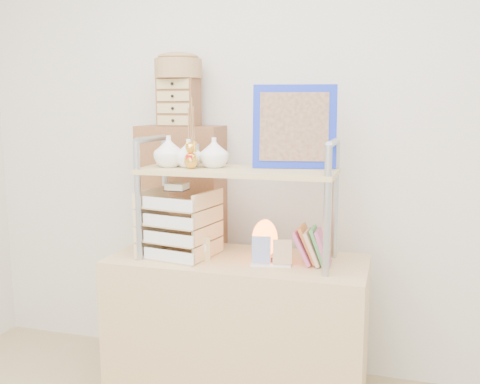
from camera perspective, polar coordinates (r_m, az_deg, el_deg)
The scene contains 10 objects.
room_shell at distance 1.68m, azimuth -8.51°, elevation 17.23°, with size 3.42×3.41×2.61m.
desk at distance 2.65m, azimuth -0.26°, elevation -14.87°, with size 1.20×0.50×0.75m, color tan.
cabinet at distance 3.02m, azimuth -6.11°, elevation -5.88°, with size 0.45×0.24×1.35m, color brown.
hutch at distance 2.46m, azimuth -0.82°, elevation 2.82°, with size 0.90×0.34×0.80m.
letter_tray at distance 2.54m, azimuth -6.61°, elevation -3.77°, with size 0.33×0.32×0.35m.
salt_lamp at distance 2.47m, azimuth 2.66°, elevation -5.08°, with size 0.13×0.12×0.19m.
desk_clock at distance 2.49m, azimuth -4.10°, elevation -5.99°, with size 0.08×0.05×0.11m.
postcard_stand at distance 2.41m, azimuth 3.32°, elevation -6.99°, with size 0.19×0.08×0.13m.
drawer_chest at distance 2.90m, azimuth -6.55°, elevation 9.48°, with size 0.20×0.16×0.25m.
woven_basket at distance 2.90m, azimuth -6.60°, elevation 12.94°, with size 0.25×0.25×0.10m, color olive.
Camera 1 is at (0.69, -1.12, 1.45)m, focal length 40.00 mm.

